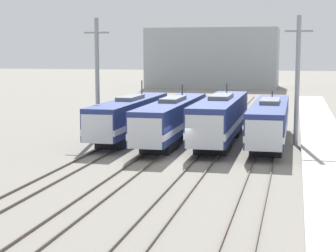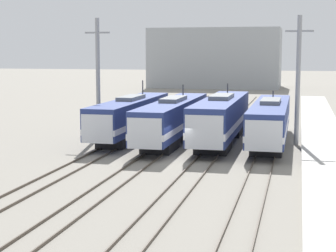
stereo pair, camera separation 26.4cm
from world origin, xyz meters
name	(u,v)px [view 2 (the right image)]	position (x,y,z in m)	size (l,w,h in m)	color
ground_plane	(177,160)	(0.00, 0.00, 0.00)	(400.00, 400.00, 0.00)	gray
rail_pair_far_left	(96,155)	(-6.46, 0.00, 0.07)	(1.51, 120.00, 0.15)	#4C4238
rail_pair_center_left	(149,157)	(-2.15, 0.00, 0.07)	(1.51, 120.00, 0.15)	#4C4238
rail_pair_center_right	(205,160)	(2.15, 0.00, 0.07)	(1.51, 120.00, 0.15)	#4C4238
rail_pair_far_right	(263,162)	(6.46, 0.00, 0.07)	(1.51, 120.00, 0.15)	#4C4238
locomotive_far_left	(130,117)	(-6.46, 8.92, 2.06)	(2.86, 18.39, 5.23)	black
locomotive_center_left	(172,119)	(-2.15, 7.83, 2.08)	(2.91, 19.56, 4.91)	black
locomotive_center_right	(221,119)	(2.15, 8.31, 2.21)	(3.13, 18.83, 5.05)	black
locomotive_far_right	(270,121)	(6.46, 8.55, 2.05)	(2.97, 18.90, 4.42)	black
catenary_tower_left	(98,77)	(-9.49, 8.87, 5.73)	(2.39, 0.39, 11.17)	gray
catenary_tower_right	(298,79)	(8.73, 8.87, 5.73)	(2.39, 0.39, 11.17)	gray
platform	(330,164)	(11.18, 0.00, 0.16)	(4.00, 120.00, 0.32)	#B7B5AD
depot_building	(216,58)	(-9.78, 86.43, 6.59)	(28.78, 15.35, 13.18)	#9EA3A8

